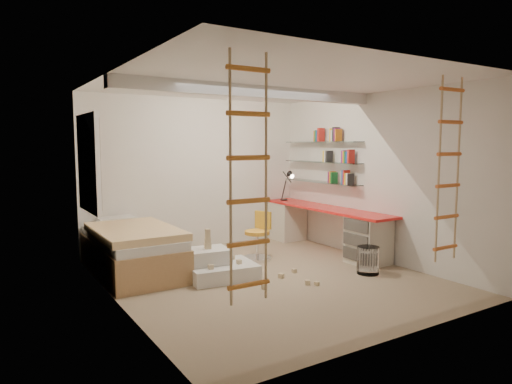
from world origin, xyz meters
TOP-DOWN VIEW (x-y plane):
  - floor at (0.00, 0.00)m, footprint 4.50×4.50m
  - ceiling_beam at (0.00, 0.30)m, footprint 4.00×0.18m
  - window_frame at (-1.97, 1.50)m, footprint 0.06×1.15m
  - window_blind at (-1.93, 1.50)m, footprint 0.02×1.00m
  - rope_ladder_left at (-1.35, -1.75)m, footprint 0.41×0.04m
  - rope_ladder_right at (1.35, -1.75)m, footprint 0.41×0.04m
  - waste_bin at (1.31, -0.57)m, footprint 0.31×0.31m
  - desk at (1.72, 0.86)m, footprint 0.56×2.80m
  - shelves at (1.87, 1.13)m, footprint 0.25×1.80m
  - bed at (-1.48, 1.23)m, footprint 1.02×2.00m
  - task_lamp at (1.67, 1.82)m, footprint 0.14×0.36m
  - swivel_chair at (0.42, 0.91)m, footprint 0.58×0.58m
  - play_platform at (-0.58, 0.37)m, footprint 0.98×0.80m
  - toy_blocks at (-0.23, 0.06)m, footprint 1.30×1.14m
  - books at (1.87, 1.13)m, footprint 0.14×0.64m

SIDE VIEW (x-z plane):
  - floor at x=0.00m, z-range 0.00..0.00m
  - play_platform at x=-0.58m, z-range -0.04..0.36m
  - waste_bin at x=1.31m, z-range 0.00..0.39m
  - toy_blocks at x=-0.23m, z-range -0.10..0.58m
  - swivel_chair at x=0.42m, z-range -0.10..0.66m
  - bed at x=-1.48m, z-range -0.02..0.67m
  - desk at x=1.72m, z-range 0.03..0.78m
  - task_lamp at x=1.67m, z-range 0.85..1.42m
  - shelves at x=1.87m, z-range 1.14..1.86m
  - rope_ladder_left at x=-1.35m, z-range 0.45..2.58m
  - rope_ladder_right at x=1.35m, z-range 0.45..2.58m
  - window_frame at x=-1.97m, z-range 0.88..2.23m
  - window_blind at x=-1.93m, z-range 0.95..2.15m
  - books at x=1.87m, z-range 1.17..2.09m
  - ceiling_beam at x=0.00m, z-range 2.44..2.60m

